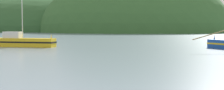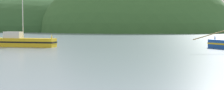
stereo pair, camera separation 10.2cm
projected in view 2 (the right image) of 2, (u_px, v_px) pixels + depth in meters
name	position (u px, v px, depth m)	size (l,w,h in m)	color
hill_far_right	(48.00, 31.00, 251.57)	(196.21, 156.97, 62.40)	#2D562D
hill_far_center	(133.00, 32.00, 185.11)	(123.07, 98.45, 76.29)	#386633
fishing_boat_yellow	(23.00, 42.00, 44.40)	(10.41, 1.93, 7.73)	gold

